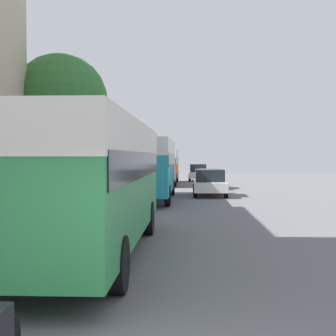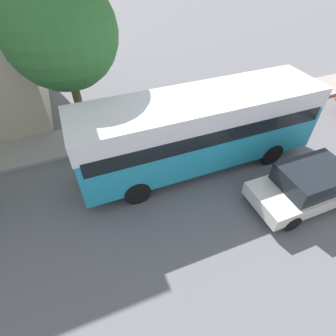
# 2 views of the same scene
# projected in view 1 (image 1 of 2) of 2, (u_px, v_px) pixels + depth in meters

# --- Properties ---
(bus_lead) EXTENTS (2.60, 9.72, 3.15)m
(bus_lead) POSITION_uv_depth(u_px,v_px,m) (88.00, 170.00, 10.99)
(bus_lead) COLOR #2D8447
(bus_lead) RESTS_ON ground_plane
(bus_following) EXTENTS (2.49, 9.66, 3.20)m
(bus_following) POSITION_uv_depth(u_px,v_px,m) (149.00, 161.00, 24.89)
(bus_following) COLOR teal
(bus_following) RESTS_ON ground_plane
(bus_third_in_line) EXTENTS (2.62, 9.59, 2.87)m
(bus_third_in_line) POSITION_uv_depth(u_px,v_px,m) (162.00, 162.00, 38.85)
(bus_third_in_line) COLOR #EA5B23
(bus_third_in_line) RESTS_ON ground_plane
(car_crossing) EXTENTS (1.94, 4.25, 1.57)m
(car_crossing) POSITION_uv_depth(u_px,v_px,m) (210.00, 182.00, 27.59)
(car_crossing) COLOR silver
(car_crossing) RESTS_ON ground_plane
(car_far_curb) EXTENTS (1.79, 4.24, 1.59)m
(car_far_curb) POSITION_uv_depth(u_px,v_px,m) (198.00, 172.00, 44.36)
(car_far_curb) COLOR silver
(car_far_curb) RESTS_ON ground_plane
(car_distant) EXTENTS (1.92, 3.96, 1.41)m
(car_distant) POSITION_uv_depth(u_px,v_px,m) (210.00, 178.00, 34.05)
(car_distant) COLOR silver
(car_distant) RESTS_ON ground_plane
(street_tree) EXTENTS (4.24, 4.24, 6.77)m
(street_tree) POSITION_uv_depth(u_px,v_px,m) (60.00, 102.00, 20.87)
(street_tree) COLOR brown
(street_tree) RESTS_ON sidewalk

